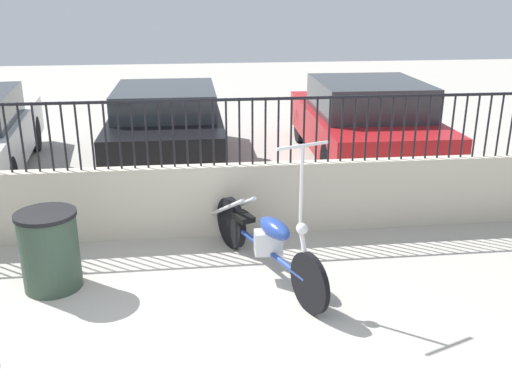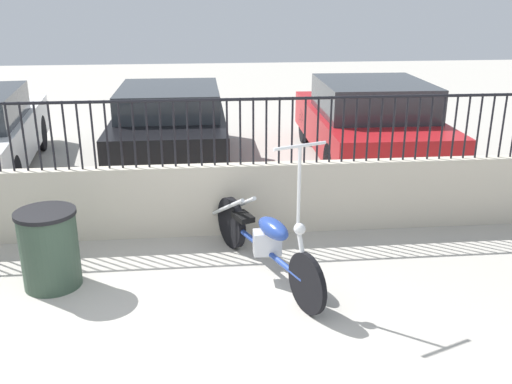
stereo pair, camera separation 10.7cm
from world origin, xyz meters
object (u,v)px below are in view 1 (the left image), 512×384
trash_bin (50,250)px  car_black (167,125)px  motorcycle_blue (262,237)px  car_red (365,121)px

trash_bin → car_black: (1.03, 4.16, 0.28)m
car_black → trash_bin: bearing=166.1°
motorcycle_blue → car_red: size_ratio=0.51×
trash_bin → motorcycle_blue: bearing=2.1°
car_black → car_red: bearing=-92.0°
motorcycle_blue → trash_bin: 2.10m
motorcycle_blue → trash_bin: (-2.10, -0.08, 0.00)m
motorcycle_blue → car_black: (-1.07, 4.08, 0.28)m
car_red → trash_bin: bearing=134.0°
motorcycle_blue → trash_bin: motorcycle_blue is taller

